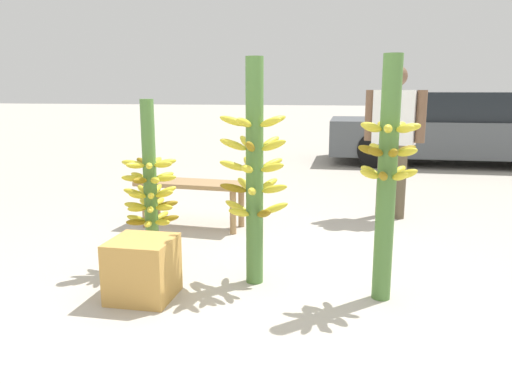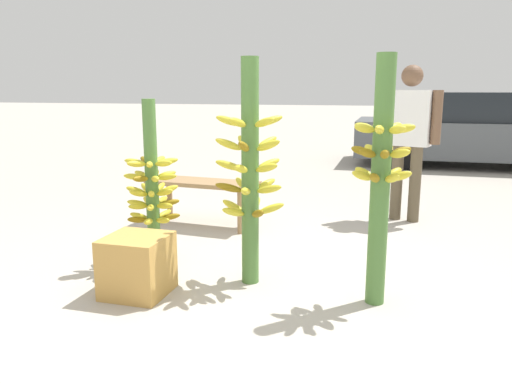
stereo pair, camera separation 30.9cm
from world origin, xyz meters
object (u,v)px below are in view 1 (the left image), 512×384
object	(u,v)px
banana_stalk_right	(387,174)
vendor_person	(394,129)
banana_stalk_center	(255,171)
banana_stalk_left	(150,189)
produce_crate	(143,269)
parked_car	(450,129)
market_bench	(193,190)

from	to	relation	value
banana_stalk_right	vendor_person	world-z (taller)	vendor_person
banana_stalk_center	banana_stalk_right	world-z (taller)	same
vendor_person	banana_stalk_left	bearing A→B (deg)	62.06
vendor_person	produce_crate	bearing A→B (deg)	72.04
vendor_person	parked_car	size ratio (longest dim) A/B	0.37
banana_stalk_center	produce_crate	world-z (taller)	banana_stalk_center
banana_stalk_right	market_bench	size ratio (longest dim) A/B	1.37
banana_stalk_left	banana_stalk_center	xyz separation A→B (m)	(0.83, -0.16, 0.19)
banana_stalk_left	produce_crate	bearing A→B (deg)	-73.45
parked_car	vendor_person	bearing A→B (deg)	162.59
parked_car	produce_crate	world-z (taller)	parked_car
banana_stalk_right	vendor_person	size ratio (longest dim) A/B	0.98
vendor_person	market_bench	world-z (taller)	vendor_person
banana_stalk_left	produce_crate	xyz separation A→B (m)	(0.17, -0.57, -0.41)
banana_stalk_center	produce_crate	distance (m)	0.98
banana_stalk_right	parked_car	distance (m)	6.69
banana_stalk_left	vendor_person	size ratio (longest dim) A/B	0.81
banana_stalk_left	produce_crate	world-z (taller)	banana_stalk_left
banana_stalk_left	market_bench	size ratio (longest dim) A/B	1.12
banana_stalk_center	vendor_person	world-z (taller)	vendor_person
parked_car	produce_crate	distance (m)	7.46
banana_stalk_left	banana_stalk_right	xyz separation A→B (m)	(1.70, -0.28, 0.21)
banana_stalk_right	vendor_person	xyz separation A→B (m)	(0.19, 2.19, 0.11)
market_bench	banana_stalk_left	bearing A→B (deg)	-83.56
banana_stalk_center	produce_crate	bearing A→B (deg)	-148.41
banana_stalk_left	parked_car	bearing A→B (deg)	62.80
market_bench	parked_car	world-z (taller)	parked_car
vendor_person	parked_car	bearing A→B (deg)	-90.06
banana_stalk_left	banana_stalk_right	distance (m)	1.74
banana_stalk_center	vendor_person	distance (m)	2.33
banana_stalk_center	market_bench	bearing A→B (deg)	124.03
banana_stalk_center	market_bench	xyz separation A→B (m)	(-0.88, 1.30, -0.42)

